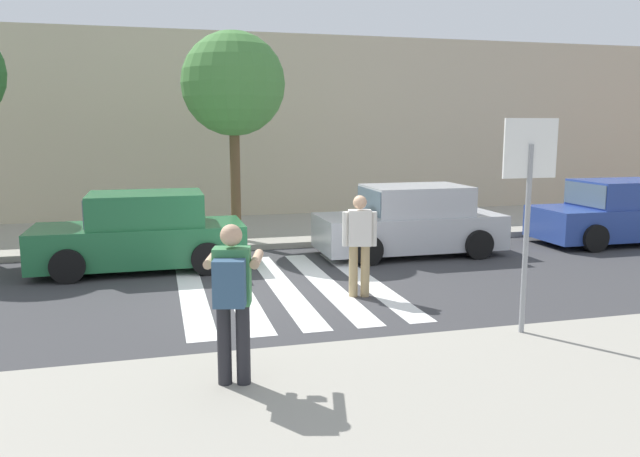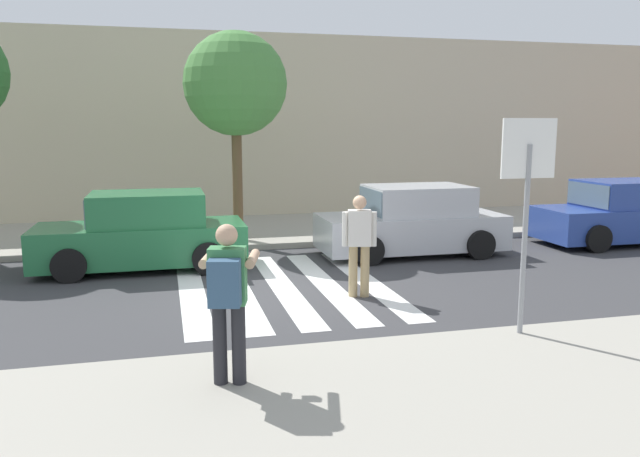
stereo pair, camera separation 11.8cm
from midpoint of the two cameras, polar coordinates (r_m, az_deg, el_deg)
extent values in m
plane|color=#38383A|center=(11.11, -2.96, -5.57)|extent=(120.00, 120.00, 0.00)
cube|color=#9E998C|center=(16.90, -6.93, -0.21)|extent=(60.00, 4.80, 0.14)
cube|color=beige|center=(21.04, -8.62, 9.11)|extent=(56.00, 4.00, 5.61)
cube|color=silver|center=(11.12, -11.32, -5.71)|extent=(0.44, 5.20, 0.01)
cube|color=silver|center=(11.18, -7.21, -5.51)|extent=(0.44, 5.20, 0.01)
cube|color=silver|center=(11.30, -3.16, -5.29)|extent=(0.44, 5.20, 0.01)
cube|color=silver|center=(11.47, 0.78, -5.05)|extent=(0.44, 5.20, 0.01)
cube|color=silver|center=(11.70, 4.58, -4.80)|extent=(0.44, 5.20, 0.01)
cylinder|color=gray|center=(8.54, 18.57, -1.08)|extent=(0.07, 0.07, 2.49)
cube|color=white|center=(8.43, 18.94, 6.95)|extent=(0.76, 0.03, 0.76)
cube|color=red|center=(8.44, 18.88, 6.95)|extent=(0.66, 0.02, 0.66)
cylinder|color=#232328|center=(6.79, -8.64, -10.37)|extent=(0.15, 0.15, 0.88)
cylinder|color=#232328|center=(6.76, -6.94, -10.41)|extent=(0.15, 0.15, 0.88)
cube|color=#3D844C|center=(6.57, -7.93, -4.30)|extent=(0.43, 0.33, 0.60)
sphere|color=tan|center=(6.48, -8.02, -0.61)|extent=(0.23, 0.23, 0.23)
cylinder|color=tan|center=(6.78, -9.72, -2.74)|extent=(0.24, 0.59, 0.10)
cylinder|color=tan|center=(6.72, -5.67, -2.76)|extent=(0.24, 0.59, 0.10)
cube|color=black|center=(6.92, -7.51, -2.19)|extent=(0.16, 0.13, 0.10)
cube|color=#335170|center=(6.35, -8.21, -4.97)|extent=(0.36, 0.27, 0.48)
cylinder|color=tan|center=(10.55, 3.36, -3.92)|extent=(0.15, 0.15, 0.88)
cylinder|color=tan|center=(10.56, 4.44, -3.91)|extent=(0.15, 0.15, 0.88)
cube|color=silver|center=(10.41, 3.95, 0.05)|extent=(0.43, 0.32, 0.60)
sphere|color=tan|center=(10.35, 3.97, 2.40)|extent=(0.23, 0.23, 0.23)
cylinder|color=silver|center=(10.40, 2.63, -0.06)|extent=(0.10, 0.10, 0.58)
cylinder|color=silver|center=(10.44, 5.26, -0.05)|extent=(0.10, 0.10, 0.58)
cube|color=#236B3D|center=(13.05, -15.77, -1.28)|extent=(4.10, 1.70, 0.76)
cube|color=#236B3D|center=(12.94, -15.24, 1.79)|extent=(2.20, 1.56, 0.64)
cube|color=slate|center=(13.01, -19.96, 1.60)|extent=(0.10, 1.50, 0.54)
cube|color=slate|center=(12.96, -10.95, 1.96)|extent=(0.10, 1.50, 0.51)
cylinder|color=black|center=(12.37, -21.72, -3.16)|extent=(0.64, 0.22, 0.64)
cylinder|color=black|center=(14.02, -20.84, -1.69)|extent=(0.64, 0.22, 0.64)
cylinder|color=black|center=(12.28, -9.88, -2.71)|extent=(0.64, 0.22, 0.64)
cylinder|color=black|center=(13.95, -10.42, -1.29)|extent=(0.64, 0.22, 0.64)
cube|color=#B7BABF|center=(14.12, 8.51, -0.24)|extent=(4.10, 1.70, 0.76)
cube|color=#B7BABF|center=(14.08, 9.15, 2.59)|extent=(2.20, 1.56, 0.64)
cube|color=slate|center=(13.69, 5.02, 2.49)|extent=(0.10, 1.50, 0.54)
cube|color=slate|center=(14.48, 12.68, 2.67)|extent=(0.10, 1.50, 0.51)
cylinder|color=black|center=(12.93, 4.73, -2.00)|extent=(0.64, 0.22, 0.64)
cylinder|color=black|center=(14.52, 2.56, -0.72)|extent=(0.64, 0.22, 0.64)
cylinder|color=black|center=(13.95, 14.67, -1.44)|extent=(0.64, 0.22, 0.64)
cylinder|color=black|center=(15.43, 11.64, -0.30)|extent=(0.64, 0.22, 0.64)
cube|color=#284293|center=(16.99, 25.88, 0.54)|extent=(4.10, 1.70, 0.76)
cube|color=#284293|center=(17.01, 26.44, 2.88)|extent=(2.20, 1.56, 0.64)
cube|color=slate|center=(16.33, 23.58, 2.85)|extent=(0.10, 1.50, 0.54)
cylinder|color=black|center=(15.57, 24.24, -0.85)|extent=(0.64, 0.22, 0.64)
cylinder|color=black|center=(16.92, 20.69, 0.12)|extent=(0.64, 0.22, 0.64)
cylinder|color=black|center=(18.48, 27.18, 0.43)|extent=(0.64, 0.22, 0.64)
cylinder|color=brown|center=(15.06, -7.34, 4.58)|extent=(0.24, 0.24, 2.97)
sphere|color=#47843D|center=(15.04, -7.52, 12.99)|extent=(2.42, 2.42, 2.42)
camera|label=1|loc=(0.06, -89.69, 0.05)|focal=35.00mm
camera|label=2|loc=(0.06, 90.31, -0.05)|focal=35.00mm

